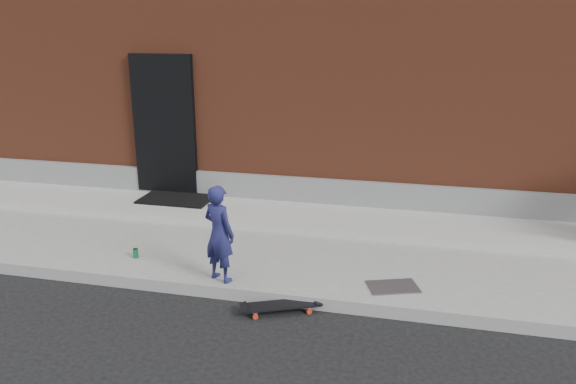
# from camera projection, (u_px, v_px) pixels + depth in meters

# --- Properties ---
(ground) EXTENTS (80.00, 80.00, 0.00)m
(ground) POSITION_uv_depth(u_px,v_px,m) (273.00, 306.00, 6.21)
(ground) COLOR black
(ground) RESTS_ON ground
(sidewalk) EXTENTS (20.00, 3.00, 0.15)m
(sidewalk) POSITION_uv_depth(u_px,v_px,m) (301.00, 248.00, 7.59)
(sidewalk) COLOR slate
(sidewalk) RESTS_ON ground
(apron) EXTENTS (20.00, 1.20, 0.10)m
(apron) POSITION_uv_depth(u_px,v_px,m) (314.00, 218.00, 8.39)
(apron) COLOR gray
(apron) RESTS_ON sidewalk
(building) EXTENTS (20.00, 8.10, 5.00)m
(building) POSITION_uv_depth(u_px,v_px,m) (356.00, 46.00, 11.99)
(building) COLOR brown
(building) RESTS_ON ground
(child) EXTENTS (0.49, 0.42, 1.14)m
(child) POSITION_uv_depth(u_px,v_px,m) (219.00, 234.00, 6.34)
(child) COLOR #1B1D4C
(child) RESTS_ON sidewalk
(skateboard) EXTENTS (0.86, 0.55, 0.10)m
(skateboard) POSITION_uv_depth(u_px,v_px,m) (281.00, 306.00, 6.05)
(skateboard) COLOR red
(skateboard) RESTS_ON ground
(soda_can) EXTENTS (0.08, 0.08, 0.12)m
(soda_can) POSITION_uv_depth(u_px,v_px,m) (136.00, 253.00, 7.08)
(soda_can) COLOR #187B41
(soda_can) RESTS_ON sidewalk
(doormat) EXTENTS (1.14, 0.92, 0.03)m
(doormat) POSITION_uv_depth(u_px,v_px,m) (179.00, 197.00, 9.15)
(doormat) COLOR black
(doormat) RESTS_ON apron
(utility_plate) EXTENTS (0.64, 0.52, 0.02)m
(utility_plate) POSITION_uv_depth(u_px,v_px,m) (393.00, 287.00, 6.30)
(utility_plate) COLOR #545559
(utility_plate) RESTS_ON sidewalk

